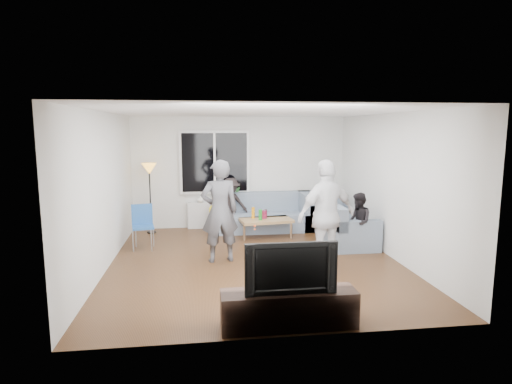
{
  "coord_description": "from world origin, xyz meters",
  "views": [
    {
      "loc": [
        -0.9,
        -7.09,
        2.32
      ],
      "look_at": [
        0.1,
        0.6,
        1.15
      ],
      "focal_mm": 29.44,
      "sensor_mm": 36.0,
      "label": 1
    }
  ],
  "objects": [
    {
      "name": "spectator_right",
      "position": [
        2.02,
        0.35,
        0.57
      ],
      "size": [
        0.52,
        0.62,
        1.13
      ],
      "primitive_type": "imported",
      "rotation": [
        0.0,
        0.0,
        -1.74
      ],
      "color": "black",
      "rests_on": "floor"
    },
    {
      "name": "wall_back",
      "position": [
        0.0,
        2.77,
        1.3
      ],
      "size": [
        5.0,
        0.04,
        2.6
      ],
      "primitive_type": "cube",
      "color": "silver",
      "rests_on": "ground"
    },
    {
      "name": "sofa_back_section",
      "position": [
        0.51,
        2.27,
        0.42
      ],
      "size": [
        2.3,
        0.85,
        0.85
      ],
      "primitive_type": null,
      "color": "slate",
      "rests_on": "floor"
    },
    {
      "name": "player_left",
      "position": [
        -0.6,
        0.1,
        0.9
      ],
      "size": [
        0.71,
        0.53,
        1.8
      ],
      "primitive_type": "imported",
      "rotation": [
        0.0,
        0.0,
        3.3
      ],
      "color": "#46464B",
      "rests_on": "floor"
    },
    {
      "name": "bottle_b",
      "position": [
        0.32,
        1.57,
        0.51
      ],
      "size": [
        0.08,
        0.08,
        0.23
      ],
      "primitive_type": "cylinder",
      "color": "#188520",
      "rests_on": "coffee_table"
    },
    {
      "name": "cushion_yellow",
      "position": [
        -0.54,
        2.25,
        0.51
      ],
      "size": [
        0.42,
        0.37,
        0.14
      ],
      "primitive_type": "cube",
      "rotation": [
        0.0,
        0.0,
        -0.13
      ],
      "color": "yellow",
      "rests_on": "sofa_back_section"
    },
    {
      "name": "television",
      "position": [
        0.09,
        -2.5,
        0.75
      ],
      "size": [
        1.07,
        0.14,
        0.62
      ],
      "primitive_type": "imported",
      "color": "black",
      "rests_on": "tv_console"
    },
    {
      "name": "bottle_c",
      "position": [
        0.47,
        1.82,
        0.49
      ],
      "size": [
        0.07,
        0.07,
        0.17
      ],
      "primitive_type": "cylinder",
      "color": "black",
      "rests_on": "coffee_table"
    },
    {
      "name": "spectator_back",
      "position": [
        -0.26,
        2.3,
        0.61
      ],
      "size": [
        0.89,
        0.67,
        1.22
      ],
      "primitive_type": "imported",
      "rotation": [
        0.0,
        0.0,
        0.3
      ],
      "color": "black",
      "rests_on": "floor"
    },
    {
      "name": "cushion_red",
      "position": [
        -0.53,
        2.33,
        0.51
      ],
      "size": [
        0.4,
        0.35,
        0.13
      ],
      "primitive_type": "cube",
      "rotation": [
        0.0,
        0.0,
        -0.15
      ],
      "color": "maroon",
      "rests_on": "sofa_back_section"
    },
    {
      "name": "vase",
      "position": [
        -0.94,
        2.62,
        0.7
      ],
      "size": [
        0.17,
        0.17,
        0.16
      ],
      "primitive_type": "imported",
      "rotation": [
        0.0,
        0.0,
        0.15
      ],
      "color": "white",
      "rests_on": "radiator"
    },
    {
      "name": "tv_console",
      "position": [
        0.09,
        -2.5,
        0.22
      ],
      "size": [
        1.6,
        0.4,
        0.44
      ],
      "primitive_type": "cube",
      "color": "#34211A",
      "rests_on": "floor"
    },
    {
      "name": "floor",
      "position": [
        0.0,
        0.0,
        -0.02
      ],
      "size": [
        5.0,
        5.5,
        0.04
      ],
      "primitive_type": "cube",
      "color": "#56351C",
      "rests_on": "ground"
    },
    {
      "name": "window_frame",
      "position": [
        -0.6,
        2.69,
        1.55
      ],
      "size": [
        1.62,
        0.06,
        1.47
      ],
      "primitive_type": "cube",
      "color": "white",
      "rests_on": "wall_back"
    },
    {
      "name": "wall_front",
      "position": [
        0.0,
        -2.77,
        1.3
      ],
      "size": [
        5.0,
        0.04,
        2.6
      ],
      "primitive_type": "cube",
      "color": "silver",
      "rests_on": "ground"
    },
    {
      "name": "wall_left",
      "position": [
        -2.52,
        0.0,
        1.3
      ],
      "size": [
        0.04,
        5.5,
        2.6
      ],
      "primitive_type": "cube",
      "color": "silver",
      "rests_on": "ground"
    },
    {
      "name": "sofa_right_section",
      "position": [
        2.02,
        1.18,
        0.42
      ],
      "size": [
        2.0,
        0.85,
        0.85
      ],
      "primitive_type": null,
      "rotation": [
        0.0,
        0.0,
        1.57
      ],
      "color": "slate",
      "rests_on": "floor"
    },
    {
      "name": "radiator",
      "position": [
        -0.6,
        2.65,
        0.31
      ],
      "size": [
        1.3,
        0.12,
        0.62
      ],
      "primitive_type": "cube",
      "color": "silver",
      "rests_on": "floor"
    },
    {
      "name": "window_mullion",
      "position": [
        -0.6,
        2.64,
        1.55
      ],
      "size": [
        0.05,
        0.03,
        1.35
      ],
      "primitive_type": "cube",
      "color": "white",
      "rests_on": "window_frame"
    },
    {
      "name": "coffee_table",
      "position": [
        0.46,
        1.65,
        0.2
      ],
      "size": [
        1.17,
        0.74,
        0.4
      ],
      "primitive_type": "cube",
      "rotation": [
        0.0,
        0.0,
        0.13
      ],
      "color": "#A4864F",
      "rests_on": "floor"
    },
    {
      "name": "sofa_corner",
      "position": [
        1.79,
        2.27,
        0.42
      ],
      "size": [
        0.85,
        0.85,
        0.85
      ],
      "primitive_type": "cube",
      "color": "slate",
      "rests_on": "floor"
    },
    {
      "name": "wall_right",
      "position": [
        2.52,
        0.0,
        1.3
      ],
      "size": [
        0.04,
        5.5,
        2.6
      ],
      "primitive_type": "cube",
      "color": "silver",
      "rests_on": "ground"
    },
    {
      "name": "bottle_a",
      "position": [
        0.19,
        1.75,
        0.52
      ],
      "size": [
        0.07,
        0.07,
        0.24
      ],
      "primitive_type": "cylinder",
      "color": "orange",
      "rests_on": "coffee_table"
    },
    {
      "name": "player_right",
      "position": [
        1.11,
        -0.59,
        0.92
      ],
      "size": [
        1.16,
        0.78,
        1.84
      ],
      "primitive_type": "imported",
      "rotation": [
        0.0,
        0.0,
        3.48
      ],
      "color": "silver",
      "rests_on": "floor"
    },
    {
      "name": "window_glass",
      "position": [
        -0.6,
        2.65,
        1.55
      ],
      "size": [
        1.5,
        0.02,
        1.35
      ],
      "primitive_type": "cube",
      "color": "black",
      "rests_on": "window_frame"
    },
    {
      "name": "floor_lamp",
      "position": [
        -2.05,
        2.34,
        0.78
      ],
      "size": [
        0.32,
        0.32,
        1.56
      ],
      "primitive_type": null,
      "color": "#FFA830",
      "rests_on": "floor"
    },
    {
      "name": "side_chair",
      "position": [
        -2.05,
        1.05,
        0.43
      ],
      "size": [
        0.47,
        0.47,
        0.86
      ],
      "primitive_type": null,
      "rotation": [
        0.0,
        0.0,
        0.19
      ],
      "color": "#235499",
      "rests_on": "floor"
    },
    {
      "name": "ceiling",
      "position": [
        0.0,
        0.0,
        2.62
      ],
      "size": [
        5.0,
        5.5,
        0.04
      ],
      "primitive_type": "cube",
      "color": "white",
      "rests_on": "ground"
    },
    {
      "name": "pitcher",
      "position": [
        0.4,
        1.73,
        0.49
      ],
      "size": [
        0.17,
        0.17,
        0.17
      ],
      "primitive_type": "cylinder",
      "color": "maroon",
      "rests_on": "coffee_table"
    },
    {
      "name": "potted_plant",
      "position": [
        -0.1,
        2.62,
        0.8
      ],
      "size": [
        0.23,
        0.2,
        0.35
      ],
      "primitive_type": "imported",
      "rotation": [
        0.0,
        0.0,
        0.27
      ],
      "color": "#28652B",
      "rests_on": "radiator"
    }
  ]
}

